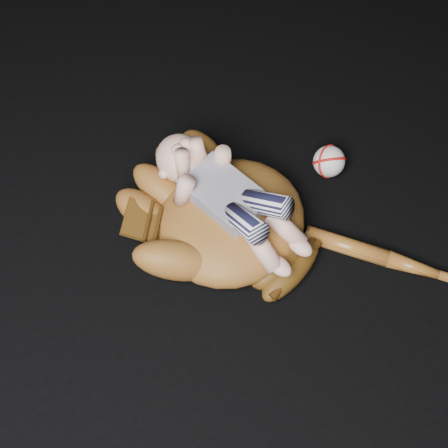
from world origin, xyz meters
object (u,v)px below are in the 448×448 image
object	(u,v)px
baseball_glove	(231,216)
baseball	(329,161)
baseball_bat	(398,262)
newborn_baby	(235,200)

from	to	relation	value
baseball_glove	baseball	bearing A→B (deg)	-13.82
baseball_bat	baseball	xyz separation A→B (m)	(0.04, 0.27, 0.02)
baseball_glove	baseball_bat	bearing A→B (deg)	-63.82
baseball_glove	newborn_baby	bearing A→B (deg)	-41.30
baseball	newborn_baby	bearing A→B (deg)	-176.18
newborn_baby	baseball_bat	size ratio (longest dim) A/B	0.97
baseball_glove	baseball	size ratio (longest dim) A/B	6.27
newborn_baby	baseball	size ratio (longest dim) A/B	5.20
newborn_baby	baseball_bat	bearing A→B (deg)	-58.89
baseball_glove	newborn_baby	size ratio (longest dim) A/B	1.21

